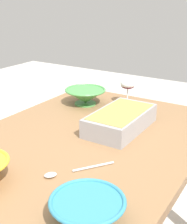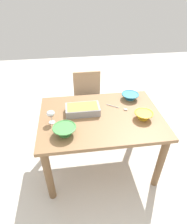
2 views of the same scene
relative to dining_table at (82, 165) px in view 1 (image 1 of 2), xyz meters
The scene contains 6 objects.
dining_table is the anchor object (origin of this frame).
wine_glass 0.58m from the dining_table, ahead, with size 0.08×0.08×0.15m.
casserole_dish 0.27m from the dining_table, 24.52° to the right, with size 0.37×0.20×0.09m.
mixing_bowl 0.54m from the dining_table, 143.98° to the right, with size 0.21×0.21×0.07m.
small_bowl 0.49m from the dining_table, 31.46° to the left, with size 0.23×0.23×0.09m.
serving_spoon 0.30m from the dining_table, 157.04° to the right, with size 0.22×0.17×0.01m.
Camera 1 is at (-1.00, -0.69, 1.36)m, focal length 50.15 mm.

